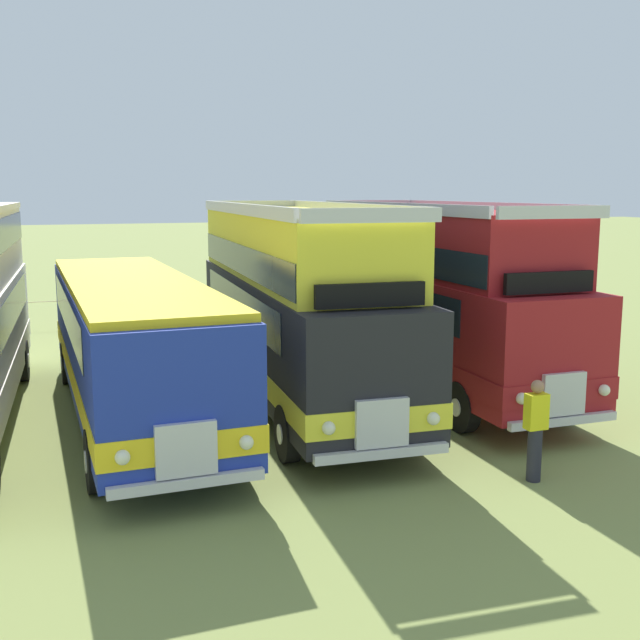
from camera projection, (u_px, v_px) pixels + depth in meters
The scene contains 6 objects.
ground_plane at pixel (135, 417), 16.51m from camera, with size 200.00×200.00×0.00m, color olive.
bus_third_in_row at pixel (132, 337), 16.12m from camera, with size 2.81×11.20×2.99m.
bus_fourth_in_row at pixel (295, 300), 17.31m from camera, with size 3.13×10.87×4.52m.
bus_fifth_in_row at pixel (437, 293), 18.56m from camera, with size 2.69×9.87×4.52m.
marshal_person at pixel (535, 430), 12.72m from camera, with size 0.36×0.24×1.73m.
rope_fence_line at pixel (95, 307), 27.67m from camera, with size 20.59×0.08×1.05m.
Camera 1 is at (-1.64, -16.34, 4.79)m, focal length 43.20 mm.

